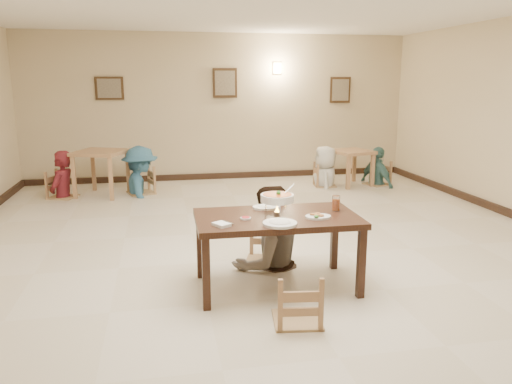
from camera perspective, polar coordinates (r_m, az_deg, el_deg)
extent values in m
plane|color=beige|center=(5.96, 2.01, -7.52)|extent=(10.00, 10.00, 0.00)
plane|color=beige|center=(10.54, -4.11, 9.60)|extent=(10.00, 0.00, 10.00)
cube|color=black|center=(10.68, -3.97, 1.86)|extent=(8.00, 0.06, 0.12)
cube|color=#362314|center=(10.45, -16.42, 11.30)|extent=(0.55, 0.03, 0.45)
cube|color=gray|center=(10.43, -16.43, 11.30)|extent=(0.45, 0.01, 0.37)
cube|color=#362314|center=(10.50, -3.57, 12.33)|extent=(0.50, 0.03, 0.60)
cube|color=gray|center=(10.48, -3.56, 12.33)|extent=(0.41, 0.01, 0.49)
cube|color=#362314|center=(11.11, 9.60, 11.42)|extent=(0.45, 0.03, 0.55)
cube|color=gray|center=(11.09, 9.63, 11.42)|extent=(0.37, 0.01, 0.45)
cube|color=#FFD88C|center=(10.70, 2.43, 13.96)|extent=(0.16, 0.05, 0.22)
cube|color=#361B11|center=(4.93, 2.42, -3.05)|extent=(1.61, 0.92, 0.06)
cube|color=#361B11|center=(4.58, -5.72, -9.31)|extent=(0.07, 0.07, 0.69)
cube|color=#361B11|center=(4.91, 11.93, -8.00)|extent=(0.07, 0.07, 0.69)
cube|color=#361B11|center=(5.31, -6.41, -6.20)|extent=(0.07, 0.07, 0.69)
cube|color=#361B11|center=(5.60, 8.94, -5.29)|extent=(0.07, 0.07, 0.69)
cube|color=tan|center=(5.68, 1.00, -4.06)|extent=(0.43, 0.43, 0.05)
cube|color=tan|center=(4.34, 4.81, -9.73)|extent=(0.41, 0.41, 0.04)
imported|color=gray|center=(5.51, 1.38, 0.68)|extent=(1.07, 0.96, 1.82)
torus|color=silver|center=(4.91, 2.44, -1.12)|extent=(0.25, 0.25, 0.01)
cylinder|color=silver|center=(4.94, 2.43, -2.44)|extent=(0.07, 0.07, 0.04)
cone|color=#FFA526|center=(4.93, 2.43, -1.89)|extent=(0.04, 0.04, 0.06)
cylinder|color=white|center=(4.90, 2.44, -0.70)|extent=(0.33, 0.33, 0.07)
cylinder|color=#A94111|center=(4.89, 2.45, -0.33)|extent=(0.28, 0.28, 0.02)
sphere|color=#2D7223|center=(4.88, 2.60, -0.12)|extent=(0.05, 0.05, 0.05)
cylinder|color=silver|center=(4.98, 3.70, 0.24)|extent=(0.15, 0.09, 0.10)
cylinder|color=silver|center=(5.00, 3.39, -1.67)|extent=(0.01, 0.01, 0.15)
cylinder|color=silver|center=(4.96, 1.15, -1.78)|extent=(0.01, 0.01, 0.15)
cylinder|color=silver|center=(4.82, 2.75, -2.23)|extent=(0.01, 0.01, 0.15)
cylinder|color=white|center=(5.20, 1.23, -1.75)|extent=(0.30, 0.30, 0.02)
ellipsoid|color=white|center=(5.20, 1.23, -1.67)|extent=(0.19, 0.16, 0.07)
cylinder|color=white|center=(4.62, 2.74, -3.61)|extent=(0.32, 0.32, 0.02)
ellipsoid|color=white|center=(4.62, 2.74, -3.52)|extent=(0.21, 0.18, 0.07)
cylinder|color=white|center=(4.88, 7.09, -2.83)|extent=(0.25, 0.25, 0.02)
sphere|color=#2D7223|center=(4.80, 6.91, -2.80)|extent=(0.04, 0.04, 0.04)
cylinder|color=white|center=(4.80, -1.19, -3.03)|extent=(0.10, 0.10, 0.02)
cylinder|color=#A9151F|center=(4.79, -1.19, -2.93)|extent=(0.08, 0.08, 0.01)
cube|color=white|center=(4.58, -3.96, -3.72)|extent=(0.18, 0.19, 0.03)
cube|color=silver|center=(4.66, -3.49, -3.49)|extent=(0.09, 0.15, 0.01)
cube|color=silver|center=(4.67, -3.14, -3.47)|extent=(0.09, 0.15, 0.01)
cylinder|color=white|center=(5.15, 9.12, -1.27)|extent=(0.08, 0.08, 0.16)
cylinder|color=#D55411|center=(5.16, 9.12, -1.44)|extent=(0.07, 0.07, 0.12)
cube|color=#AC7C53|center=(9.41, -17.37, 4.35)|extent=(1.06, 1.06, 0.06)
cube|color=#AC7C53|center=(9.34, -20.10, 1.55)|extent=(0.07, 0.07, 0.76)
cube|color=#AC7C53|center=(9.01, -16.25, 1.43)|extent=(0.07, 0.07, 0.76)
cube|color=#AC7C53|center=(9.94, -18.08, 2.32)|extent=(0.07, 0.07, 0.76)
cube|color=#AC7C53|center=(9.63, -14.41, 2.23)|extent=(0.07, 0.07, 0.76)
cube|color=#AC7C53|center=(10.06, 10.92, 4.54)|extent=(0.87, 0.87, 0.06)
cube|color=#AC7C53|center=(9.71, 10.51, 2.16)|extent=(0.07, 0.07, 0.64)
cube|color=#AC7C53|center=(10.07, 13.17, 2.41)|extent=(0.07, 0.07, 0.64)
cube|color=#AC7C53|center=(10.18, 8.54, 2.71)|extent=(0.07, 0.07, 0.64)
cube|color=#AC7C53|center=(10.52, 11.15, 2.93)|extent=(0.07, 0.07, 0.64)
cube|color=tan|center=(9.50, -21.36, 1.88)|extent=(0.43, 0.43, 0.05)
cube|color=tan|center=(9.43, -13.10, 2.47)|extent=(0.45, 0.45, 0.05)
cube|color=tan|center=(9.95, 7.93, 2.94)|extent=(0.41, 0.41, 0.04)
cube|color=tan|center=(10.27, 13.74, 3.09)|extent=(0.42, 0.42, 0.05)
imported|color=maroon|center=(9.43, -21.57, 4.42)|extent=(0.59, 0.72, 1.70)
imported|color=teal|center=(9.36, -13.24, 5.13)|extent=(0.86, 1.24, 1.77)
imported|color=silver|center=(9.89, 8.00, 5.21)|extent=(0.67, 0.87, 1.59)
imported|color=slate|center=(10.22, 13.84, 5.04)|extent=(0.61, 0.97, 1.53)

